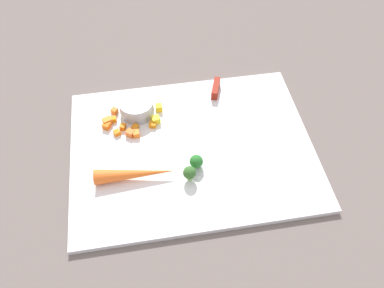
% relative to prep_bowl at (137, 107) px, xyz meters
% --- Properties ---
extents(ground_plane, '(4.00, 4.00, 0.00)m').
position_rel_prep_bowl_xyz_m(ground_plane, '(0.11, -0.12, -0.03)').
color(ground_plane, '#675C59').
extents(cutting_board, '(0.52, 0.40, 0.01)m').
position_rel_prep_bowl_xyz_m(cutting_board, '(0.11, -0.12, -0.02)').
color(cutting_board, white).
rests_on(cutting_board, ground_plane).
extents(prep_bowl, '(0.08, 0.08, 0.04)m').
position_rel_prep_bowl_xyz_m(prep_bowl, '(0.00, 0.00, 0.00)').
color(prep_bowl, '#B4BCC4').
rests_on(prep_bowl, cutting_board).
extents(chef_knife, '(0.11, 0.27, 0.02)m').
position_rel_prep_bowl_xyz_m(chef_knife, '(0.17, -0.01, -0.01)').
color(chef_knife, silver).
rests_on(chef_knife, cutting_board).
extents(whole_carrot, '(0.17, 0.04, 0.03)m').
position_rel_prep_bowl_xyz_m(whole_carrot, '(-0.02, -0.18, -0.00)').
color(whole_carrot, orange).
rests_on(whole_carrot, cutting_board).
extents(carrot_dice_0, '(0.02, 0.02, 0.01)m').
position_rel_prep_bowl_xyz_m(carrot_dice_0, '(-0.01, -0.05, -0.01)').
color(carrot_dice_0, orange).
rests_on(carrot_dice_0, cutting_board).
extents(carrot_dice_1, '(0.02, 0.02, 0.01)m').
position_rel_prep_bowl_xyz_m(carrot_dice_1, '(-0.07, -0.03, -0.01)').
color(carrot_dice_1, orange).
rests_on(carrot_dice_1, cutting_board).
extents(carrot_dice_2, '(0.02, 0.02, 0.01)m').
position_rel_prep_bowl_xyz_m(carrot_dice_2, '(-0.01, -0.07, -0.01)').
color(carrot_dice_2, orange).
rests_on(carrot_dice_2, cutting_board).
extents(carrot_dice_3, '(0.02, 0.02, 0.01)m').
position_rel_prep_bowl_xyz_m(carrot_dice_3, '(-0.04, -0.04, -0.01)').
color(carrot_dice_3, orange).
rests_on(carrot_dice_3, cutting_board).
extents(carrot_dice_4, '(0.02, 0.01, 0.01)m').
position_rel_prep_bowl_xyz_m(carrot_dice_4, '(-0.06, -0.02, -0.01)').
color(carrot_dice_4, orange).
rests_on(carrot_dice_4, cutting_board).
extents(carrot_dice_5, '(0.02, 0.02, 0.01)m').
position_rel_prep_bowl_xyz_m(carrot_dice_5, '(-0.02, -0.06, -0.01)').
color(carrot_dice_5, orange).
rests_on(carrot_dice_5, cutting_board).
extents(carrot_dice_6, '(0.02, 0.02, 0.02)m').
position_rel_prep_bowl_xyz_m(carrot_dice_6, '(-0.07, -0.02, -0.01)').
color(carrot_dice_6, orange).
rests_on(carrot_dice_6, cutting_board).
extents(carrot_dice_7, '(0.02, 0.02, 0.01)m').
position_rel_prep_bowl_xyz_m(carrot_dice_7, '(0.03, -0.05, -0.01)').
color(carrot_dice_7, orange).
rests_on(carrot_dice_7, cutting_board).
extents(carrot_dice_8, '(0.02, 0.02, 0.01)m').
position_rel_prep_bowl_xyz_m(carrot_dice_8, '(-0.05, 0.01, -0.01)').
color(carrot_dice_8, orange).
rests_on(carrot_dice_8, cutting_board).
extents(carrot_dice_9, '(0.02, 0.02, 0.01)m').
position_rel_prep_bowl_xyz_m(carrot_dice_9, '(-0.05, -0.06, -0.01)').
color(carrot_dice_9, orange).
rests_on(carrot_dice_9, cutting_board).
extents(pepper_dice_0, '(0.02, 0.02, 0.02)m').
position_rel_prep_bowl_xyz_m(pepper_dice_0, '(0.04, -0.04, -0.01)').
color(pepper_dice_0, yellow).
rests_on(pepper_dice_0, cutting_board).
extents(pepper_dice_1, '(0.01, 0.02, 0.02)m').
position_rel_prep_bowl_xyz_m(pepper_dice_1, '(0.05, 0.00, -0.01)').
color(pepper_dice_1, yellow).
rests_on(pepper_dice_1, cutting_board).
extents(broccoli_floret_0, '(0.03, 0.03, 0.03)m').
position_rel_prep_bowl_xyz_m(broccoli_floret_0, '(0.11, -0.17, 0.00)').
color(broccoli_floret_0, '#8CB464').
rests_on(broccoli_floret_0, cutting_board).
extents(broccoli_floret_1, '(0.03, 0.03, 0.04)m').
position_rel_prep_bowl_xyz_m(broccoli_floret_1, '(0.09, -0.20, 0.00)').
color(broccoli_floret_1, '#81C154').
rests_on(broccoli_floret_1, cutting_board).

